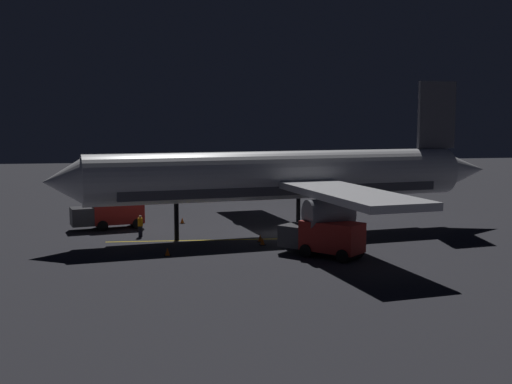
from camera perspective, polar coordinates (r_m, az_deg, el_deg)
name	(u,v)px	position (r m, az deg, el deg)	size (l,w,h in m)	color
ground_plane	(280,235)	(52.16, 2.17, -3.89)	(180.00, 180.00, 0.20)	#2C2C33
apron_guide_stripe	(235,240)	(49.71, -1.90, -4.28)	(0.24, 19.82, 0.01)	gold
airliner	(287,177)	(51.74, 2.83, 1.33)	(33.47, 38.10, 12.62)	white
baggage_truck	(111,214)	(55.83, -12.89, -1.96)	(3.35, 6.32, 2.40)	maroon
catering_truck	(324,238)	(43.75, 6.14, -4.14)	(5.74, 5.45, 2.46)	maroon
ground_crew_worker	(140,226)	(51.66, -10.33, -2.98)	(0.40, 0.40, 1.74)	black
traffic_cone_near_left	(182,221)	(57.67, -6.62, -2.57)	(0.50, 0.50, 0.55)	#EA590F
traffic_cone_near_right	(260,238)	(48.88, 0.37, -4.17)	(0.50, 0.50, 0.55)	#EA590F
traffic_cone_under_wing	(262,242)	(47.62, 0.58, -4.46)	(0.50, 0.50, 0.55)	#EA590F
traffic_cone_far	(167,252)	(44.32, -7.94, -5.36)	(0.50, 0.50, 0.55)	#EA590F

